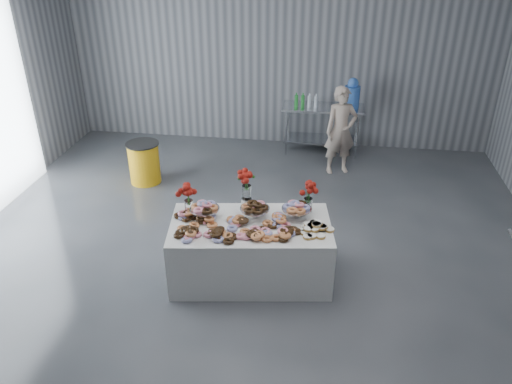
{
  "coord_description": "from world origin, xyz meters",
  "views": [
    {
      "loc": [
        0.9,
        -4.83,
        3.88
      ],
      "look_at": [
        0.12,
        0.55,
        0.94
      ],
      "focal_mm": 35.0,
      "sensor_mm": 36.0,
      "label": 1
    }
  ],
  "objects_px": {
    "prep_table": "(322,121)",
    "water_jug": "(352,94)",
    "person": "(341,131)",
    "trash_barrel": "(144,163)",
    "display_table": "(251,250)"
  },
  "relations": [
    {
      "from": "prep_table",
      "to": "water_jug",
      "type": "bearing_deg",
      "value": -0.0
    },
    {
      "from": "person",
      "to": "trash_barrel",
      "type": "xyz_separation_m",
      "value": [
        -3.22,
        -0.88,
        -0.41
      ]
    },
    {
      "from": "display_table",
      "to": "person",
      "type": "height_order",
      "value": "person"
    },
    {
      "from": "water_jug",
      "to": "person",
      "type": "distance_m",
      "value": 0.94
    },
    {
      "from": "trash_barrel",
      "to": "person",
      "type": "bearing_deg",
      "value": 15.19
    },
    {
      "from": "water_jug",
      "to": "trash_barrel",
      "type": "relative_size",
      "value": 0.79
    },
    {
      "from": "display_table",
      "to": "trash_barrel",
      "type": "bearing_deg",
      "value": 133.33
    },
    {
      "from": "prep_table",
      "to": "person",
      "type": "bearing_deg",
      "value": -68.8
    },
    {
      "from": "display_table",
      "to": "water_jug",
      "type": "relative_size",
      "value": 3.43
    },
    {
      "from": "display_table",
      "to": "water_jug",
      "type": "bearing_deg",
      "value": 72.68
    },
    {
      "from": "display_table",
      "to": "prep_table",
      "type": "distance_m",
      "value": 4.07
    },
    {
      "from": "display_table",
      "to": "water_jug",
      "type": "xyz_separation_m",
      "value": [
        1.25,
        4.0,
        0.77
      ]
    },
    {
      "from": "display_table",
      "to": "prep_table",
      "type": "height_order",
      "value": "prep_table"
    },
    {
      "from": "display_table",
      "to": "trash_barrel",
      "type": "distance_m",
      "value": 3.14
    },
    {
      "from": "display_table",
      "to": "trash_barrel",
      "type": "relative_size",
      "value": 2.71
    }
  ]
}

